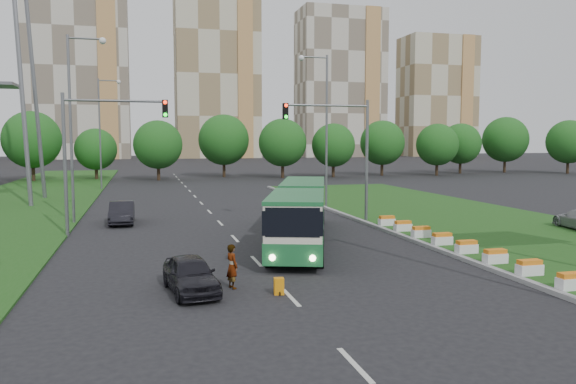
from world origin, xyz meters
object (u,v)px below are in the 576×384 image
object	(u,v)px
car_left_far	(122,213)
pedestrian	(232,266)
shopping_trolley	(279,286)
traffic_mast_median	(344,141)
car_left_near	(191,274)
traffic_mast_left	(95,141)
articulated_bus	(297,212)

from	to	relation	value
car_left_far	pedestrian	xyz separation A→B (m)	(4.43, -17.63, 0.10)
car_left_far	shopping_trolley	world-z (taller)	car_left_far
car_left_far	pedestrian	bearing A→B (deg)	-75.50
car_left_far	pedestrian	distance (m)	18.17
traffic_mast_median	pedestrian	size ratio (longest dim) A/B	4.89
traffic_mast_median	car_left_near	world-z (taller)	traffic_mast_median
traffic_mast_median	car_left_far	distance (m)	15.09
traffic_mast_median	traffic_mast_left	bearing A→B (deg)	-176.23
traffic_mast_median	articulated_bus	size ratio (longest dim) A/B	0.51
traffic_mast_median	car_left_far	bearing A→B (deg)	166.58
car_left_near	shopping_trolley	distance (m)	3.17
articulated_bus	car_left_far	world-z (taller)	articulated_bus
traffic_mast_median	articulated_bus	bearing A→B (deg)	-130.31
articulated_bus	pedestrian	world-z (taller)	articulated_bus
traffic_mast_left	shopping_trolley	world-z (taller)	traffic_mast_left
car_left_near	pedestrian	size ratio (longest dim) A/B	2.35
traffic_mast_left	pedestrian	distance (m)	15.12
articulated_bus	shopping_trolley	size ratio (longest dim) A/B	26.71
traffic_mast_median	pedestrian	xyz separation A→B (m)	(-9.54, -14.29, -4.53)
articulated_bus	shopping_trolley	bearing A→B (deg)	-90.47
pedestrian	shopping_trolley	bearing A→B (deg)	-150.41
traffic_mast_median	shopping_trolley	xyz separation A→B (m)	(-8.09, -15.51, -5.06)
car_left_near	articulated_bus	bearing A→B (deg)	47.01
pedestrian	car_left_near	bearing A→B (deg)	76.15
car_left_far	pedestrian	world-z (taller)	pedestrian
pedestrian	shopping_trolley	size ratio (longest dim) A/B	2.79
articulated_bus	shopping_trolley	distance (m)	10.64
traffic_mast_median	pedestrian	distance (m)	17.77
articulated_bus	car_left_far	distance (m)	12.86
pedestrian	traffic_mast_left	bearing A→B (deg)	2.42
car_left_near	shopping_trolley	xyz separation A→B (m)	(2.97, -1.05, -0.36)
car_left_near	car_left_far	distance (m)	18.04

